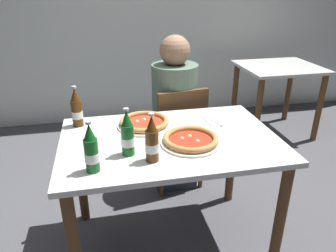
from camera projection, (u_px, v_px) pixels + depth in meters
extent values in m
plane|color=#4C4C51|center=(170.00, 240.00, 2.08)|extent=(8.00, 8.00, 0.00)
cube|color=silver|center=(128.00, 6.00, 3.51)|extent=(7.00, 0.10, 2.60)
cube|color=silver|center=(170.00, 140.00, 1.78)|extent=(1.20, 0.80, 0.03)
cylinder|color=brown|center=(75.00, 252.00, 1.53)|extent=(0.06, 0.06, 0.72)
cylinder|color=brown|center=(280.00, 220.00, 1.73)|extent=(0.06, 0.06, 0.72)
cylinder|color=brown|center=(80.00, 175.00, 2.13)|extent=(0.06, 0.06, 0.72)
cylinder|color=brown|center=(232.00, 158.00, 2.34)|extent=(0.06, 0.06, 0.72)
cube|color=brown|center=(174.00, 134.00, 2.54)|extent=(0.46, 0.46, 0.04)
cube|color=brown|center=(183.00, 117.00, 2.30)|extent=(0.38, 0.09, 0.40)
cylinder|color=brown|center=(184.00, 146.00, 2.84)|extent=(0.04, 0.04, 0.41)
cylinder|color=brown|center=(148.00, 153.00, 2.73)|extent=(0.04, 0.04, 0.41)
cylinder|color=brown|center=(201.00, 165.00, 2.55)|extent=(0.04, 0.04, 0.41)
cylinder|color=brown|center=(161.00, 173.00, 2.44)|extent=(0.04, 0.04, 0.41)
cube|color=#2D3342|center=(174.00, 158.00, 2.61)|extent=(0.32, 0.28, 0.45)
cylinder|color=slate|center=(175.00, 100.00, 2.41)|extent=(0.34, 0.34, 0.55)
sphere|color=#9E7556|center=(175.00, 51.00, 2.25)|extent=(0.22, 0.22, 0.22)
cube|color=silver|center=(280.00, 67.00, 3.31)|extent=(0.80, 0.70, 0.03)
cylinder|color=brown|center=(258.00, 114.00, 3.14)|extent=(0.06, 0.06, 0.72)
cylinder|color=brown|center=(319.00, 108.00, 3.27)|extent=(0.06, 0.06, 0.72)
cylinder|color=brown|center=(235.00, 95.00, 3.65)|extent=(0.06, 0.06, 0.72)
cylinder|color=brown|center=(288.00, 91.00, 3.78)|extent=(0.06, 0.06, 0.72)
cylinder|color=white|center=(191.00, 142.00, 1.71)|extent=(0.33, 0.33, 0.01)
cylinder|color=#AD2D19|center=(191.00, 140.00, 1.71)|extent=(0.24, 0.24, 0.01)
torus|color=#B78447|center=(191.00, 139.00, 1.70)|extent=(0.30, 0.30, 0.03)
sphere|color=silver|center=(182.00, 139.00, 1.72)|extent=(0.02, 0.02, 0.02)
sphere|color=silver|center=(198.00, 141.00, 1.69)|extent=(0.02, 0.02, 0.02)
sphere|color=silver|center=(190.00, 136.00, 1.75)|extent=(0.02, 0.02, 0.02)
cylinder|color=white|center=(144.00, 125.00, 1.92)|extent=(0.32, 0.32, 0.01)
cylinder|color=#BC381E|center=(144.00, 123.00, 1.91)|extent=(0.23, 0.23, 0.01)
torus|color=#B78447|center=(144.00, 122.00, 1.91)|extent=(0.30, 0.30, 0.03)
sphere|color=silver|center=(137.00, 122.00, 1.93)|extent=(0.02, 0.02, 0.02)
sphere|color=silver|center=(150.00, 124.00, 1.90)|extent=(0.02, 0.02, 0.02)
sphere|color=silver|center=(144.00, 120.00, 1.96)|extent=(0.02, 0.02, 0.02)
cylinder|color=#14591E|center=(128.00, 140.00, 1.57)|extent=(0.06, 0.06, 0.16)
cone|color=#14591E|center=(126.00, 118.00, 1.52)|extent=(0.05, 0.05, 0.07)
cylinder|color=#B7B7BC|center=(126.00, 110.00, 1.51)|extent=(0.03, 0.03, 0.01)
cylinder|color=white|center=(128.00, 141.00, 1.58)|extent=(0.07, 0.07, 0.04)
cylinder|color=#14591E|center=(92.00, 155.00, 1.43)|extent=(0.06, 0.06, 0.16)
cone|color=#14591E|center=(89.00, 132.00, 1.38)|extent=(0.05, 0.05, 0.07)
cylinder|color=#B7B7BC|center=(88.00, 123.00, 1.37)|extent=(0.03, 0.03, 0.01)
cylinder|color=white|center=(92.00, 157.00, 1.44)|extent=(0.07, 0.07, 0.04)
cylinder|color=#512D0F|center=(152.00, 146.00, 1.52)|extent=(0.06, 0.06, 0.16)
cone|color=#512D0F|center=(151.00, 123.00, 1.47)|extent=(0.05, 0.05, 0.07)
cylinder|color=#B7B7BC|center=(151.00, 114.00, 1.45)|extent=(0.03, 0.03, 0.01)
cylinder|color=white|center=(152.00, 147.00, 1.52)|extent=(0.07, 0.07, 0.04)
cylinder|color=#512D0F|center=(77.00, 113.00, 1.89)|extent=(0.06, 0.06, 0.16)
cone|color=#512D0F|center=(75.00, 94.00, 1.84)|extent=(0.05, 0.05, 0.07)
cylinder|color=#B7B7BC|center=(74.00, 87.00, 1.83)|extent=(0.03, 0.03, 0.01)
cylinder|color=white|center=(77.00, 114.00, 1.90)|extent=(0.07, 0.07, 0.04)
cube|color=white|center=(210.00, 121.00, 1.98)|extent=(0.21, 0.21, 0.00)
cube|color=silver|center=(213.00, 120.00, 1.98)|extent=(0.07, 0.18, 0.00)
cube|color=silver|center=(207.00, 121.00, 1.98)|extent=(0.03, 0.17, 0.00)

